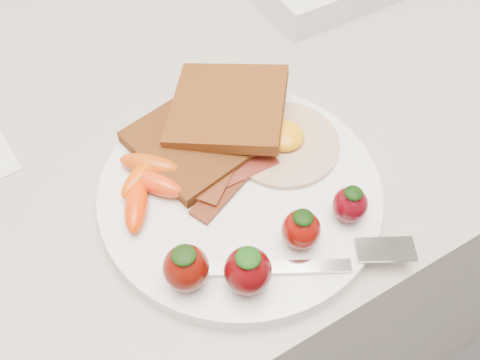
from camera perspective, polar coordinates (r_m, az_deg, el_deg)
counter at (r=0.98m, az=-4.70°, el=-10.57°), size 2.00×0.60×0.90m
plate at (r=0.51m, az=0.00°, el=-1.25°), size 0.27×0.27×0.02m
toast_lower at (r=0.54m, az=-4.75°, el=4.27°), size 0.13×0.13×0.01m
toast_upper at (r=0.55m, az=-1.31°, el=7.84°), size 0.16×0.16×0.03m
fried_egg at (r=0.54m, az=4.70°, el=4.13°), size 0.14×0.14×0.02m
bacon_strips at (r=0.51m, az=-1.22°, el=0.35°), size 0.10×0.08×0.01m
baby_carrots at (r=0.51m, az=-10.01°, el=-0.23°), size 0.08×0.10×0.02m
strawberries at (r=0.45m, az=2.12°, el=-7.34°), size 0.19×0.07×0.05m
fork at (r=0.47m, az=9.36°, el=-8.32°), size 0.17×0.09×0.00m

